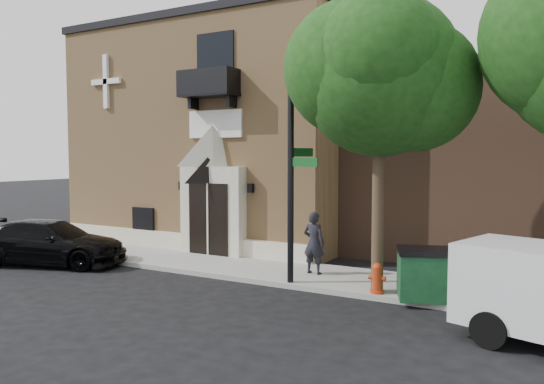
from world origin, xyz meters
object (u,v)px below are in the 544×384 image
(fire_hydrant, at_px, (377,278))
(street_sign, at_px, (292,165))
(pedestrian_near, at_px, (314,243))
(black_sedan, at_px, (50,242))
(dumpster, at_px, (437,274))

(fire_hydrant, bearing_deg, street_sign, -178.96)
(fire_hydrant, distance_m, pedestrian_near, 2.78)
(black_sedan, distance_m, street_sign, 9.18)
(black_sedan, bearing_deg, dumpster, -102.85)
(black_sedan, distance_m, pedestrian_near, 9.15)
(street_sign, distance_m, pedestrian_near, 2.71)
(black_sedan, relative_size, fire_hydrant, 6.63)
(black_sedan, bearing_deg, street_sign, -101.20)
(dumpster, bearing_deg, pedestrian_near, 143.50)
(fire_hydrant, xyz_separation_m, dumpster, (1.50, 0.17, 0.25))
(dumpster, xyz_separation_m, pedestrian_near, (-3.91, 1.09, 0.31))
(black_sedan, xyz_separation_m, dumpster, (12.68, 1.49, 0.03))
(street_sign, bearing_deg, black_sedan, -157.77)
(fire_hydrant, relative_size, dumpster, 0.36)
(pedestrian_near, bearing_deg, dumpster, 166.30)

